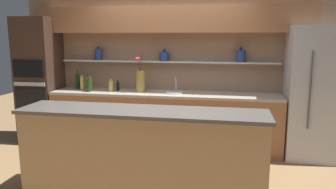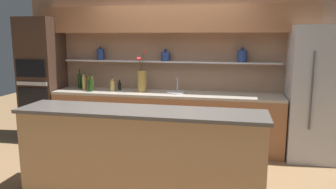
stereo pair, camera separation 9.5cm
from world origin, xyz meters
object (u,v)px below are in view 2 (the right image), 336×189
(oven_tower, at_px, (43,80))
(bottle_spirit_3, at_px, (84,83))
(bottle_oil_2, at_px, (89,84))
(bottle_sauce_6, at_px, (120,86))
(bottle_wine_0, at_px, (90,85))
(bottle_spirit_5, at_px, (112,86))
(flower_vase, at_px, (142,80))
(refrigerator, at_px, (316,94))
(bottle_oil_7, at_px, (84,83))
(bottle_spirit_1, at_px, (92,83))
(bottle_wine_4, at_px, (80,81))
(sink_fixture, at_px, (176,92))

(oven_tower, height_order, bottle_spirit_3, oven_tower)
(bottle_oil_2, bearing_deg, bottle_sauce_6, 8.99)
(bottle_wine_0, bearing_deg, bottle_spirit_5, 14.29)
(bottle_oil_2, bearing_deg, flower_vase, -0.28)
(refrigerator, bearing_deg, bottle_oil_7, 178.09)
(oven_tower, relative_size, flower_vase, 3.20)
(bottle_spirit_5, bearing_deg, bottle_spirit_3, 176.83)
(bottle_spirit_1, bearing_deg, bottle_wine_0, -73.49)
(refrigerator, bearing_deg, bottle_spirit_3, 179.44)
(bottle_oil_2, bearing_deg, bottle_wine_4, 147.99)
(refrigerator, xyz_separation_m, bottle_oil_2, (-3.61, 0.04, 0.03))
(bottle_spirit_1, xyz_separation_m, bottle_oil_7, (-0.15, -0.03, -0.01))
(refrigerator, relative_size, bottle_wine_0, 6.81)
(refrigerator, height_order, bottle_sauce_6, refrigerator)
(flower_vase, relative_size, bottle_oil_2, 2.60)
(refrigerator, bearing_deg, bottle_oil_2, 179.38)
(refrigerator, bearing_deg, bottle_spirit_5, 179.87)
(refrigerator, relative_size, bottle_spirit_3, 6.93)
(oven_tower, bearing_deg, bottle_spirit_5, -1.28)
(oven_tower, bearing_deg, bottle_oil_7, 6.83)
(bottle_wine_4, xyz_separation_m, bottle_sauce_6, (0.76, -0.07, -0.06))
(flower_vase, height_order, bottle_wine_4, flower_vase)
(sink_fixture, height_order, bottle_wine_0, bottle_wine_0)
(bottle_oil_2, xyz_separation_m, bottle_oil_7, (-0.14, 0.09, 0.00))
(bottle_wine_4, height_order, bottle_sauce_6, bottle_wine_4)
(bottle_spirit_1, height_order, bottle_oil_7, bottle_spirit_1)
(bottle_spirit_3, distance_m, bottle_oil_7, 0.10)
(bottle_spirit_3, height_order, bottle_wine_4, bottle_wine_4)
(bottle_oil_2, height_order, bottle_spirit_5, bottle_oil_2)
(bottle_spirit_5, bearing_deg, bottle_sauce_6, 53.78)
(flower_vase, xyz_separation_m, sink_fixture, (0.57, 0.01, -0.17))
(bottle_sauce_6, bearing_deg, bottle_spirit_3, -172.12)
(bottle_wine_0, bearing_deg, flower_vase, 7.80)
(bottle_spirit_3, bearing_deg, bottle_spirit_1, 49.36)
(bottle_oil_2, bearing_deg, refrigerator, -0.62)
(bottle_wine_0, distance_m, bottle_spirit_3, 0.21)
(bottle_spirit_1, xyz_separation_m, bottle_spirit_3, (-0.10, -0.12, 0.01))
(flower_vase, height_order, bottle_oil_7, flower_vase)
(bottle_spirit_5, bearing_deg, oven_tower, 178.72)
(bottle_wine_0, height_order, bottle_spirit_5, bottle_wine_0)
(oven_tower, bearing_deg, refrigerator, -0.47)
(bottle_wine_0, height_order, bottle_spirit_3, bottle_wine_0)
(bottle_spirit_3, relative_size, bottle_oil_7, 1.12)
(refrigerator, bearing_deg, bottle_spirit_1, 177.59)
(flower_vase, bearing_deg, bottle_sauce_6, 168.36)
(oven_tower, relative_size, sink_fixture, 7.03)
(refrigerator, distance_m, bottle_oil_2, 3.61)
(sink_fixture, relative_size, bottle_spirit_3, 1.07)
(oven_tower, height_order, bottle_wine_4, oven_tower)
(sink_fixture, distance_m, bottle_wine_0, 1.44)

